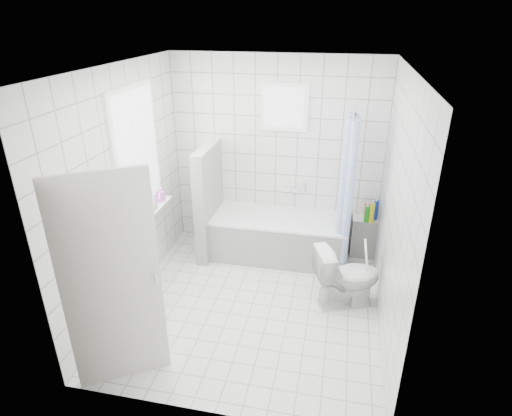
# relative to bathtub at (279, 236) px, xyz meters

# --- Properties ---
(ground) EXTENTS (3.00, 3.00, 0.00)m
(ground) POSITION_rel_bathtub_xyz_m (-0.12, -1.12, -0.29)
(ground) COLOR white
(ground) RESTS_ON ground
(ceiling) EXTENTS (3.00, 3.00, 0.00)m
(ceiling) POSITION_rel_bathtub_xyz_m (-0.12, -1.12, 2.31)
(ceiling) COLOR white
(ceiling) RESTS_ON ground
(wall_back) EXTENTS (2.80, 0.02, 2.60)m
(wall_back) POSITION_rel_bathtub_xyz_m (-0.12, 0.38, 1.01)
(wall_back) COLOR white
(wall_back) RESTS_ON ground
(wall_front) EXTENTS (2.80, 0.02, 2.60)m
(wall_front) POSITION_rel_bathtub_xyz_m (-0.12, -2.62, 1.01)
(wall_front) COLOR white
(wall_front) RESTS_ON ground
(wall_left) EXTENTS (0.02, 3.00, 2.60)m
(wall_left) POSITION_rel_bathtub_xyz_m (-1.52, -1.12, 1.01)
(wall_left) COLOR white
(wall_left) RESTS_ON ground
(wall_right) EXTENTS (0.02, 3.00, 2.60)m
(wall_right) POSITION_rel_bathtub_xyz_m (1.28, -1.12, 1.01)
(wall_right) COLOR white
(wall_right) RESTS_ON ground
(window_left) EXTENTS (0.01, 0.90, 1.40)m
(window_left) POSITION_rel_bathtub_xyz_m (-1.48, -0.82, 1.31)
(window_left) COLOR white
(window_left) RESTS_ON wall_left
(window_back) EXTENTS (0.50, 0.01, 0.50)m
(window_back) POSITION_rel_bathtub_xyz_m (-0.02, 0.33, 1.66)
(window_back) COLOR white
(window_back) RESTS_ON wall_back
(window_sill) EXTENTS (0.18, 1.02, 0.08)m
(window_sill) POSITION_rel_bathtub_xyz_m (-1.43, -0.82, 0.57)
(window_sill) COLOR white
(window_sill) RESTS_ON wall_left
(door) EXTENTS (0.69, 0.47, 2.00)m
(door) POSITION_rel_bathtub_xyz_m (-1.04, -2.39, 0.71)
(door) COLOR silver
(door) RESTS_ON ground
(bathtub) EXTENTS (1.77, 0.77, 0.58)m
(bathtub) POSITION_rel_bathtub_xyz_m (0.00, 0.00, 0.00)
(bathtub) COLOR white
(bathtub) RESTS_ON ground
(partition_wall) EXTENTS (0.15, 0.85, 1.50)m
(partition_wall) POSITION_rel_bathtub_xyz_m (-0.95, -0.05, 0.46)
(partition_wall) COLOR white
(partition_wall) RESTS_ON ground
(tiled_ledge) EXTENTS (0.40, 0.24, 0.55)m
(tiled_ledge) POSITION_rel_bathtub_xyz_m (1.15, 0.25, -0.02)
(tiled_ledge) COLOR white
(tiled_ledge) RESTS_ON ground
(toilet) EXTENTS (0.82, 0.64, 0.73)m
(toilet) POSITION_rel_bathtub_xyz_m (0.91, -0.90, 0.08)
(toilet) COLOR white
(toilet) RESTS_ON ground
(curtain_rod) EXTENTS (0.02, 0.80, 0.02)m
(curtain_rod) POSITION_rel_bathtub_xyz_m (0.83, -0.02, 1.71)
(curtain_rod) COLOR silver
(curtain_rod) RESTS_ON wall_back
(shower_curtain) EXTENTS (0.14, 0.48, 1.78)m
(shower_curtain) POSITION_rel_bathtub_xyz_m (0.83, -0.16, 0.81)
(shower_curtain) COLOR #4568CB
(shower_curtain) RESTS_ON curtain_rod
(tub_faucet) EXTENTS (0.18, 0.06, 0.06)m
(tub_faucet) POSITION_rel_bathtub_xyz_m (0.10, 0.33, 0.56)
(tub_faucet) COLOR silver
(tub_faucet) RESTS_ON wall_back
(sill_bottles) EXTENTS (0.14, 0.81, 0.33)m
(sill_bottles) POSITION_rel_bathtub_xyz_m (-1.42, -0.94, 0.74)
(sill_bottles) COLOR silver
(sill_bottles) RESTS_ON window_sill
(ledge_bottles) EXTENTS (0.17, 0.18, 0.27)m
(ledge_bottles) POSITION_rel_bathtub_xyz_m (1.17, 0.21, 0.38)
(ledge_bottles) COLOR red
(ledge_bottles) RESTS_ON tiled_ledge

